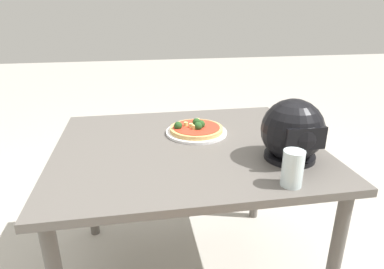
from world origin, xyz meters
The scene contains 5 objects.
dining_table centered at (0.00, 0.00, 0.63)m, with size 1.10×0.94×0.70m.
pizza_plate centered at (-0.06, -0.12, 0.71)m, with size 0.28×0.28×0.01m, color white.
pizza centered at (-0.06, -0.12, 0.73)m, with size 0.24×0.24×0.05m.
motorcycle_helmet centered at (-0.37, 0.20, 0.82)m, with size 0.24×0.24×0.24m.
drinking_glass centered at (-0.28, 0.40, 0.77)m, with size 0.07×0.07×0.12m, color silver.
Camera 1 is at (0.20, 1.28, 1.26)m, focal length 31.05 mm.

